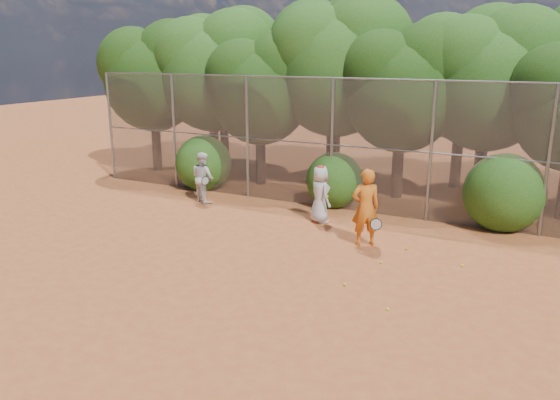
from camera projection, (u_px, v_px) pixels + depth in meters
The scene contains 22 objects.
ground at pixel (269, 283), 11.64m from camera, with size 80.00×80.00×0.00m, color #A85126.
fence_back at pixel (359, 145), 16.30m from camera, with size 20.05×0.09×4.03m.
tree_0 at pixel (154, 73), 21.64m from camera, with size 4.38×3.81×6.00m.
tree_1 at pixel (214, 67), 20.91m from camera, with size 4.64×4.03×6.35m.
tree_2 at pixel (262, 86), 19.37m from camera, with size 3.99×3.47×5.47m.
tree_3 at pixel (339, 62), 18.92m from camera, with size 4.89×4.26×6.70m.
tree_4 at pixel (404, 84), 17.48m from camera, with size 4.19×3.64×5.73m.
tree_5 at pixel (491, 75), 16.99m from camera, with size 4.51×3.92×6.17m.
tree_9 at pixel (224, 61), 23.28m from camera, with size 4.83×4.20×6.62m.
tree_10 at pixel (335, 55), 21.18m from camera, with size 5.15×4.48×7.06m.
tree_11 at pixel (466, 69), 18.77m from camera, with size 4.64×4.03×6.35m.
bush_0 at pixel (203, 161), 19.41m from camera, with size 2.00×2.00×2.00m, color #214C13.
bush_1 at pixel (334, 178), 17.25m from camera, with size 1.80×1.80×1.80m, color #214C13.
bush_2 at pixel (504, 189), 15.01m from camera, with size 2.20×2.20×2.20m, color #214C13.
player_yellow at pixel (366, 207), 13.68m from camera, with size 0.94×0.80×1.98m.
player_teen at pixel (320, 194), 15.57m from camera, with size 0.95×0.91×1.67m.
player_white at pixel (203, 177), 17.67m from camera, with size 0.98×0.88×1.65m.
ball_0 at pixel (381, 262), 12.67m from camera, with size 0.07×0.07×0.07m, color yellow.
ball_1 at pixel (462, 266), 12.49m from camera, with size 0.07×0.07×0.07m, color yellow.
ball_2 at pixel (388, 309), 10.38m from camera, with size 0.07×0.07×0.07m, color yellow.
ball_3 at pixel (345, 284), 11.48m from camera, with size 0.07×0.07×0.07m, color yellow.
ball_4 at pixel (406, 249), 13.54m from camera, with size 0.07×0.07×0.07m, color yellow.
Camera 1 is at (5.10, -9.47, 4.79)m, focal length 35.00 mm.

